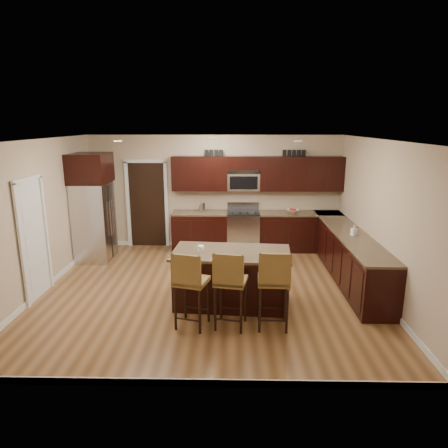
{
  "coord_description": "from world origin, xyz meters",
  "views": [
    {
      "loc": [
        0.42,
        -6.76,
        2.98
      ],
      "look_at": [
        0.27,
        0.4,
        1.15
      ],
      "focal_mm": 32.0,
      "sensor_mm": 36.0,
      "label": 1
    }
  ],
  "objects_px": {
    "stool_left": "(190,281)",
    "stool_right": "(274,281)",
    "refrigerator": "(93,206)",
    "range": "(243,230)",
    "stool_mid": "(230,281)",
    "island": "(231,279)"
  },
  "relations": [
    {
      "from": "stool_left",
      "to": "stool_right",
      "type": "distance_m",
      "value": 1.22
    },
    {
      "from": "refrigerator",
      "to": "stool_left",
      "type": "bearing_deg",
      "value": -51.66
    },
    {
      "from": "stool_right",
      "to": "stool_left",
      "type": "bearing_deg",
      "value": -177.38
    },
    {
      "from": "range",
      "to": "stool_right",
      "type": "relative_size",
      "value": 0.91
    },
    {
      "from": "range",
      "to": "stool_mid",
      "type": "xyz_separation_m",
      "value": [
        -0.29,
        -3.82,
        0.28
      ]
    },
    {
      "from": "range",
      "to": "island",
      "type": "xyz_separation_m",
      "value": [
        -0.27,
        -2.97,
        -0.04
      ]
    },
    {
      "from": "island",
      "to": "refrigerator",
      "type": "height_order",
      "value": "refrigerator"
    },
    {
      "from": "range",
      "to": "stool_left",
      "type": "xyz_separation_m",
      "value": [
        -0.87,
        -3.82,
        0.27
      ]
    },
    {
      "from": "stool_left",
      "to": "stool_mid",
      "type": "bearing_deg",
      "value": 15.52
    },
    {
      "from": "range",
      "to": "refrigerator",
      "type": "xyz_separation_m",
      "value": [
        -3.3,
        -0.75,
        0.74
      ]
    },
    {
      "from": "stool_mid",
      "to": "stool_right",
      "type": "xyz_separation_m",
      "value": [
        0.64,
        -0.0,
        0.01
      ]
    },
    {
      "from": "island",
      "to": "stool_mid",
      "type": "distance_m",
      "value": 0.91
    },
    {
      "from": "stool_mid",
      "to": "stool_right",
      "type": "height_order",
      "value": "stool_right"
    },
    {
      "from": "stool_left",
      "to": "stool_mid",
      "type": "height_order",
      "value": "stool_mid"
    },
    {
      "from": "stool_right",
      "to": "refrigerator",
      "type": "height_order",
      "value": "refrigerator"
    },
    {
      "from": "range",
      "to": "refrigerator",
      "type": "relative_size",
      "value": 0.47
    },
    {
      "from": "stool_mid",
      "to": "island",
      "type": "bearing_deg",
      "value": 99.85
    },
    {
      "from": "stool_left",
      "to": "refrigerator",
      "type": "distance_m",
      "value": 3.94
    },
    {
      "from": "island",
      "to": "stool_mid",
      "type": "xyz_separation_m",
      "value": [
        -0.02,
        -0.85,
        0.32
      ]
    },
    {
      "from": "range",
      "to": "stool_mid",
      "type": "distance_m",
      "value": 3.84
    },
    {
      "from": "range",
      "to": "stool_right",
      "type": "distance_m",
      "value": 3.85
    },
    {
      "from": "stool_left",
      "to": "refrigerator",
      "type": "height_order",
      "value": "refrigerator"
    }
  ]
}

